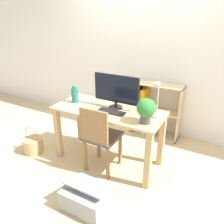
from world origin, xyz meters
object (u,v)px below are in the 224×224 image
Objects in this scene: vase at (75,95)px; potted_plant at (146,109)px; monitor at (116,90)px; basket at (33,145)px; desk_lamp at (156,97)px; chair at (100,136)px; storage_box at (86,197)px; bookshelf at (147,112)px; keyboard at (111,112)px.

vase is 0.86× the size of potted_plant.
basket is at bearing -157.61° from monitor.
desk_lamp reaches higher than vase.
chair is at bearing 6.99° from basket.
storage_box is at bearing -116.46° from potted_plant.
bookshelf is at bearing 83.32° from chair.
vase is 1.10m from desk_lamp.
potted_plant reaches higher than storage_box.
keyboard is 0.39× the size of chair.
desk_lamp is 0.48× the size of chair.
potted_plant is 1.77m from basket.
chair is at bearing -97.81° from monitor.
monitor is 0.59m from chair.
basket reaches higher than storage_box.
basket is (-1.22, -1.33, -0.25)m from bookshelf.
keyboard is 0.98m from storage_box.
chair is at bearing -112.79° from keyboard.
basket is at bearing -146.37° from vase.
basket is (-0.54, -0.36, -0.74)m from vase.
potted_plant is (1.04, -0.13, 0.05)m from vase.
keyboard is at bearing -6.62° from vase.
bookshelf is (0.12, 0.88, -0.62)m from monitor.
desk_lamp is at bearing 71.30° from potted_plant.
potted_plant is at bearing -72.20° from bookshelf.
keyboard is at bearing 99.11° from storage_box.
bookshelf reaches higher than storage_box.
keyboard is at bearing -81.81° from monitor.
vase is at bearing -178.87° from desk_lamp.
basket is (-1.63, -0.38, -0.89)m from desk_lamp.
vase is 1.28m from bookshelf.
basket is (-1.57, -0.22, -0.79)m from potted_plant.
desk_lamp is 1.89m from basket.
monitor reaches higher than keyboard.
monitor is at bearing 83.43° from chair.
desk_lamp reaches higher than potted_plant.
vase is at bearing 157.32° from chair.
monitor reaches higher than chair.
vase is 0.98m from basket.
storage_box is at bearing -49.00° from vase.
monitor reaches higher than basket.
chair is 1.22m from bookshelf.
desk_lamp is at bearing 64.91° from storage_box.
desk_lamp is (0.53, -0.07, 0.03)m from monitor.
potted_plant reaches higher than keyboard.
vase is 0.58× the size of basket.
chair reaches higher than storage_box.
monitor is at bearing -97.97° from bookshelf.
storage_box is (0.19, -0.58, -0.37)m from chair.
keyboard is 1.22× the size of potted_plant.
vase is at bearing -125.06° from bookshelf.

